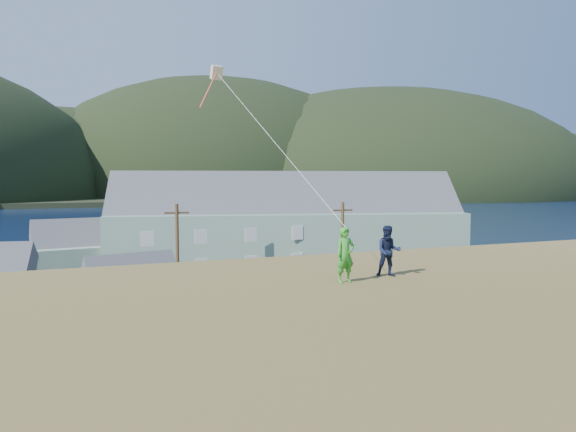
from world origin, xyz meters
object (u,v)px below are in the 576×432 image
at_px(wharf, 85,255).
at_px(kite_flyer_navy, 389,251).
at_px(lodge, 287,225).
at_px(shed_white, 133,286).
at_px(shed_palegreen_far, 92,251).
at_px(kite_flyer_green, 345,255).

relative_size(wharf, kite_flyer_navy, 15.45).
xyz_separation_m(lodge, kite_flyer_navy, (-11.56, -39.80, 2.78)).
xyz_separation_m(shed_white, shed_palegreen_far, (-3.03, 16.31, 0.78)).
bearing_deg(shed_white, shed_palegreen_far, 86.58).
bearing_deg(lodge, kite_flyer_navy, -93.07).
bearing_deg(wharf, shed_palegreen_far, -86.56).
relative_size(lodge, shed_palegreen_far, 3.30).
distance_m(shed_white, shed_palegreen_far, 16.61).
bearing_deg(shed_palegreen_far, kite_flyer_navy, -87.05).
relative_size(wharf, kite_flyer_green, 15.07).
distance_m(lodge, kite_flyer_green, 42.46).
height_order(wharf, lodge, lodge).
xyz_separation_m(lodge, shed_white, (-17.84, -13.08, -3.12)).
height_order(wharf, shed_palegreen_far, shed_palegreen_far).
distance_m(shed_palegreen_far, kite_flyer_navy, 44.33).
bearing_deg(lodge, wharf, 153.36).
bearing_deg(kite_flyer_green, shed_palegreen_far, 94.25).
bearing_deg(shed_white, kite_flyer_navy, -90.72).
height_order(wharf, kite_flyer_green, kite_flyer_green).
bearing_deg(shed_palegreen_far, shed_white, -88.73).
relative_size(lodge, kite_flyer_navy, 24.04).
height_order(wharf, shed_white, shed_white).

